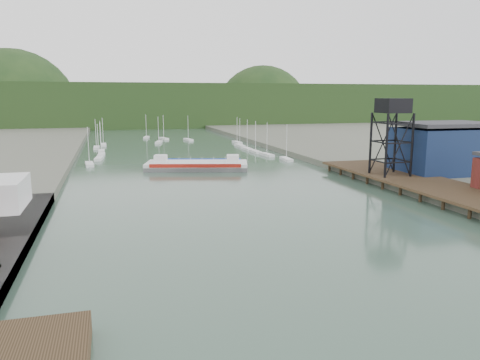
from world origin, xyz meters
TOP-DOWN VIEW (x-y plane):
  - ground at (0.00, 0.00)m, footprint 600.00×600.00m
  - east_pier at (37.00, 45.00)m, footprint 14.00×70.00m
  - lift_tower at (35.00, 58.00)m, footprint 6.50×6.50m
  - blue_shed at (50.00, 60.00)m, footprint 20.50×14.50m
  - marina_sailboats at (0.08, 138.46)m, footprint 57.71×92.65m
  - distant_hills at (-3.98, 301.35)m, footprint 500.00×120.00m
  - chain_ferry at (-0.60, 89.96)m, footprint 27.53×16.54m

SIDE VIEW (x-z plane):
  - ground at x=0.00m, z-range 0.00..0.00m
  - marina_sailboats at x=0.08m, z-range -0.10..0.80m
  - chain_ferry at x=-0.60m, z-range -0.79..2.92m
  - east_pier at x=37.00m, z-range 0.67..3.12m
  - blue_shed at x=50.00m, z-range 1.41..12.71m
  - distant_hills at x=-3.98m, z-range -29.62..50.38m
  - lift_tower at x=35.00m, z-range 7.65..23.65m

